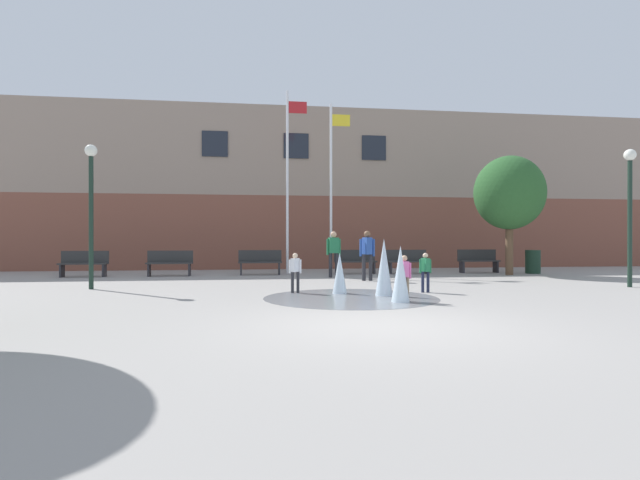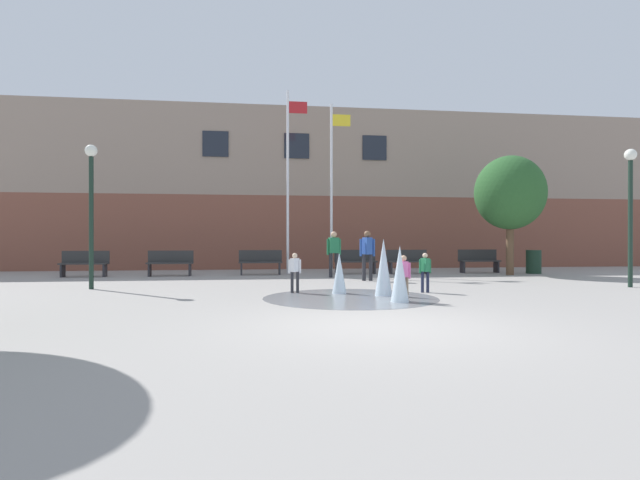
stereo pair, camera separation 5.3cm
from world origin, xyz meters
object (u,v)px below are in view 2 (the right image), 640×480
park_bench_left_of_flagpoles (170,263)px  flagpole_left (289,176)px  park_bench_far_left (85,263)px  park_bench_under_left_flagpole (260,262)px  child_with_pink_shirt (404,274)px  trash_can (534,262)px  park_bench_far_right (479,260)px  child_running (425,269)px  park_bench_under_right_flagpole (356,261)px  adult_in_red (367,251)px  teen_by_trashcan (334,250)px  lamp_post_right_lane (630,197)px  lamp_post_left_lane (91,195)px  park_bench_near_trashcan (408,261)px  flagpole_right (332,183)px  street_tree_near_building (510,193)px  child_in_fountain (295,269)px

park_bench_left_of_flagpoles → flagpole_left: flagpole_left is taller
park_bench_far_left → park_bench_under_left_flagpole: 6.14m
child_with_pink_shirt → trash_can: bearing=125.4°
park_bench_far_right → child_running: bearing=-124.5°
park_bench_under_left_flagpole → flagpole_left: size_ratio=0.23×
park_bench_under_right_flagpole → adult_in_red: 3.15m
teen_by_trashcan → lamp_post_right_lane: size_ratio=0.42×
flagpole_left → teen_by_trashcan: bearing=-55.4°
trash_can → lamp_post_left_lane: bearing=-165.3°
child_running → flagpole_left: (-2.89, 7.16, 3.16)m
flagpole_left → park_bench_far_left: bearing=-174.7°
park_bench_near_trashcan → park_bench_far_left: bearing=-179.7°
park_bench_under_right_flagpole → lamp_post_left_lane: lamp_post_left_lane is taller
child_running → lamp_post_right_lane: 6.39m
child_with_pink_shirt → lamp_post_left_lane: bearing=-125.6°
park_bench_under_right_flagpole → lamp_post_right_lane: (6.44, -6.17, 2.02)m
flagpole_right → lamp_post_left_lane: size_ratio=1.71×
park_bench_under_left_flagpole → street_tree_near_building: 9.56m
park_bench_under_left_flagpole → teen_by_trashcan: 3.01m
park_bench_far_right → trash_can: bearing=-21.2°
teen_by_trashcan → park_bench_left_of_flagpoles: bearing=-26.6°
lamp_post_right_lane → park_bench_far_right: bearing=103.9°
park_bench_far_left → park_bench_near_trashcan: bearing=0.3°
park_bench_under_left_flagpole → park_bench_far_right: same height
park_bench_far_left → adult_in_red: (9.47, -2.89, 0.45)m
flagpole_left → flagpole_right: bearing=0.0°
lamp_post_left_lane → lamp_post_right_lane: bearing=-5.7°
adult_in_red → lamp_post_left_lane: size_ratio=0.41×
park_bench_left_of_flagpoles → lamp_post_left_lane: bearing=-106.3°
park_bench_near_trashcan → trash_can: bearing=-7.5°
park_bench_under_left_flagpole → child_with_pink_shirt: 8.81m
flagpole_right → lamp_post_right_lane: 9.89m
adult_in_red → lamp_post_left_lane: lamp_post_left_lane is taller
park_bench_left_of_flagpoles → child_running: child_running is taller
teen_by_trashcan → lamp_post_right_lane: 8.95m
adult_in_red → teen_by_trashcan: (-0.84, 1.50, 0.00)m
child_with_pink_shirt → child_running: same height
park_bench_far_left → child_running: bearing=-32.7°
park_bench_under_left_flagpole → street_tree_near_building: bearing=-8.6°
child_with_pink_shirt → flagpole_right: size_ratio=0.15×
adult_in_red → lamp_post_right_lane: (6.71, -3.06, 1.57)m
child_in_fountain → trash_can: child_in_fountain is taller
park_bench_far_right → street_tree_near_building: (0.58, -1.33, 2.54)m
park_bench_under_right_flagpole → flagpole_right: (-0.83, 0.45, 3.04)m
park_bench_left_of_flagpoles → park_bench_under_right_flagpole: size_ratio=1.00×
park_bench_left_of_flagpoles → park_bench_far_right: 11.76m
adult_in_red → park_bench_far_left: bearing=-120.2°
park_bench_under_left_flagpole → park_bench_far_right: (8.53, -0.05, 0.00)m
adult_in_red → child_in_fountain: bearing=-51.8°
park_bench_far_left → street_tree_near_building: size_ratio=0.36×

